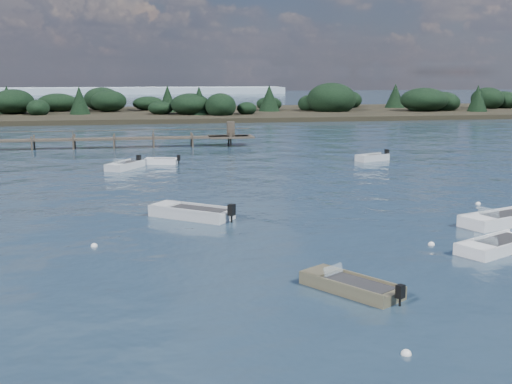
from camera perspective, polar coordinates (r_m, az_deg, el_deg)
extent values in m
plane|color=#182939|center=(84.40, -6.12, 4.98)|extent=(400.00, 400.00, 0.00)
cube|color=silver|center=(32.06, 20.64, -4.72)|extent=(4.73, 3.51, 0.65)
cube|color=silver|center=(30.58, 18.99, -4.60)|extent=(1.64, 1.83, 0.13)
cube|color=#252528|center=(32.28, 21.02, -4.08)|extent=(3.31, 2.57, 0.11)
cube|color=silver|center=(32.37, 19.52, -3.81)|extent=(4.03, 2.12, 0.13)
cube|color=silver|center=(31.11, 19.75, -3.97)|extent=(0.68, 1.14, 0.39)
cube|color=#70684B|center=(24.88, 8.43, -8.53)|extent=(3.43, 4.14, 0.61)
cube|color=#70684B|center=(25.66, 5.76, -7.02)|extent=(1.63, 1.53, 0.12)
cube|color=#252528|center=(24.60, 9.04, -8.06)|extent=(2.48, 2.91, 0.10)
cube|color=#70684B|center=(24.25, 7.45, -8.12)|extent=(2.28, 3.39, 0.12)
cube|color=#70684B|center=(25.28, 9.41, -7.39)|extent=(2.28, 3.39, 0.12)
cube|color=black|center=(23.54, 12.71, -8.62)|extent=(0.38, 0.36, 0.48)
cylinder|color=black|center=(23.68, 12.67, -9.57)|extent=(0.12, 0.12, 0.48)
cube|color=silver|center=(25.21, 6.88, -6.87)|extent=(0.96, 0.70, 0.36)
cube|color=#B6BBBE|center=(56.36, -11.55, 2.14)|extent=(3.46, 4.27, 0.72)
cube|color=#B6BBBE|center=(55.03, -12.43, 2.35)|extent=(1.72, 1.57, 0.14)
cube|color=#252528|center=(56.58, -11.39, 2.52)|extent=(2.52, 3.00, 0.12)
cube|color=#B6BBBE|center=(55.91, -10.94, 2.53)|extent=(2.22, 3.51, 0.14)
cube|color=#B6BBBE|center=(56.70, -12.19, 2.59)|extent=(2.22, 3.51, 0.14)
cube|color=black|center=(58.17, -10.39, 2.98)|extent=(0.45, 0.43, 0.56)
cylinder|color=black|center=(58.24, -10.37, 2.50)|extent=(0.14, 0.14, 0.56)
cube|color=silver|center=(55.53, -12.07, 2.69)|extent=(1.05, 0.73, 0.43)
cube|color=silver|center=(58.74, -8.43, 2.57)|extent=(3.00, 1.76, 0.66)
cube|color=silver|center=(58.92, -9.46, 2.94)|extent=(0.89, 1.14, 0.13)
cube|color=#252528|center=(58.66, -8.22, 2.87)|extent=(2.07, 1.33, 0.11)
cube|color=silver|center=(58.20, -8.54, 2.87)|extent=(2.76, 0.77, 0.13)
cube|color=silver|center=(59.18, -8.34, 3.01)|extent=(2.76, 0.77, 0.13)
cube|color=black|center=(58.37, -6.89, 3.05)|extent=(0.33, 0.37, 0.52)
cylinder|color=black|center=(58.43, -6.88, 2.61)|extent=(0.11, 0.11, 0.52)
cube|color=#B6BBBE|center=(61.24, 10.29, 2.85)|extent=(3.45, 2.38, 0.75)
cube|color=#B6BBBE|center=(60.37, 9.45, 3.19)|extent=(1.14, 1.36, 0.15)
cube|color=#252528|center=(61.37, 10.48, 3.19)|extent=(2.41, 1.76, 0.13)
cube|color=#B6BBBE|center=(60.77, 10.67, 3.19)|extent=(3.02, 1.31, 0.15)
cube|color=#B6BBBE|center=(61.61, 9.94, 3.32)|extent=(3.02, 1.31, 0.15)
cube|color=black|center=(62.42, 11.55, 3.47)|extent=(0.41, 0.45, 0.59)
cylinder|color=black|center=(62.48, 11.54, 3.01)|extent=(0.14, 0.14, 0.59)
cube|color=silver|center=(37.54, 20.94, -2.54)|extent=(5.22, 3.43, 0.76)
cube|color=silver|center=(36.03, 19.15, -2.23)|extent=(1.68, 1.96, 0.15)
cube|color=#252528|center=(37.77, 21.35, -1.93)|extent=(3.63, 2.54, 0.13)
cube|color=silver|center=(37.97, 19.98, -1.65)|extent=(4.63, 1.82, 0.15)
cube|color=silver|center=(36.57, 19.96, -1.68)|extent=(0.62, 1.31, 0.45)
cube|color=#B6BBBE|center=(36.87, -5.75, -2.10)|extent=(4.89, 4.39, 0.80)
cube|color=#B6BBBE|center=(37.79, -8.06, -1.12)|extent=(1.92, 2.00, 0.16)
cube|color=#252528|center=(36.59, -5.26, -1.59)|extent=(3.46, 3.15, 0.14)
cube|color=#B6BBBE|center=(36.09, -6.50, -1.64)|extent=(3.85, 3.06, 0.16)
cube|color=#B6BBBE|center=(37.47, -5.05, -1.16)|extent=(3.85, 3.06, 0.16)
cube|color=black|center=(35.39, -2.19, -1.59)|extent=(0.49, 0.50, 0.63)
cylinder|color=black|center=(35.51, -2.18, -2.46)|extent=(0.16, 0.16, 0.63)
sphere|color=white|center=(19.99, 13.20, -13.88)|extent=(0.32, 0.32, 0.32)
sphere|color=white|center=(32.11, 15.32, -4.56)|extent=(0.32, 0.32, 0.32)
sphere|color=white|center=(31.70, -14.19, -4.70)|extent=(0.32, 0.32, 0.32)
sphere|color=white|center=(42.75, 19.14, -1.04)|extent=(0.32, 0.32, 0.32)
cube|color=#453D33|center=(72.86, -2.26, 4.93)|extent=(5.00, 3.20, 0.18)
cube|color=#453D33|center=(72.77, -2.26, 5.64)|extent=(0.80, 0.80, 1.60)
cylinder|color=#453D33|center=(72.21, -19.30, 3.82)|extent=(0.20, 0.20, 2.20)
cylinder|color=#453D33|center=(73.89, -19.10, 3.97)|extent=(0.20, 0.20, 2.20)
cylinder|color=#453D33|center=(71.67, -15.93, 3.96)|extent=(0.20, 0.20, 2.20)
cylinder|color=#453D33|center=(73.37, -15.80, 4.11)|extent=(0.20, 0.20, 2.20)
cylinder|color=#453D33|center=(71.39, -12.51, 4.09)|extent=(0.20, 0.20, 2.20)
cylinder|color=#453D33|center=(73.09, -12.47, 4.24)|extent=(0.20, 0.20, 2.20)
cylinder|color=#453D33|center=(71.36, -9.08, 4.21)|extent=(0.20, 0.20, 2.20)
cylinder|color=#453D33|center=(73.06, -9.11, 4.35)|extent=(0.20, 0.20, 2.20)
cylinder|color=#453D33|center=(71.58, -5.65, 4.31)|extent=(0.20, 0.20, 2.20)
cylinder|color=#453D33|center=(73.28, -5.77, 4.45)|extent=(0.20, 0.20, 2.20)
cylinder|color=#453D33|center=(72.06, -2.26, 4.39)|extent=(0.20, 0.20, 2.20)
cylinder|color=#453D33|center=(73.74, -2.45, 4.53)|extent=(0.20, 0.20, 2.20)
cube|color=black|center=(127.92, 3.79, 6.91)|extent=(190.00, 40.00, 1.60)
ellipsoid|color=black|center=(127.77, 3.81, 8.16)|extent=(180.50, 36.00, 4.40)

